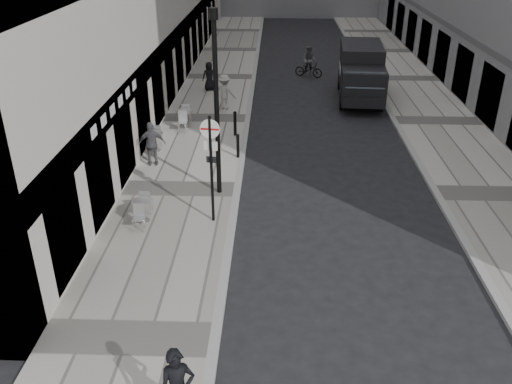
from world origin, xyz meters
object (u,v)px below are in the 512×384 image
at_px(lamppost, 216,97).
at_px(cyclist, 309,65).
at_px(panel_van, 361,70).
at_px(sign_post, 211,156).

bearing_deg(lamppost, cyclist, 76.25).
relative_size(lamppost, panel_van, 1.03).
height_order(sign_post, panel_van, sign_post).
xyz_separation_m(panel_van, cyclist, (-2.49, 4.39, -0.82)).
bearing_deg(sign_post, cyclist, 85.05).
distance_m(sign_post, cyclist, 18.54).
xyz_separation_m(sign_post, lamppost, (0.00, 1.99, 1.22)).
relative_size(lamppost, cyclist, 3.33).
bearing_deg(sign_post, panel_van, 72.17).
relative_size(panel_van, cyclist, 3.21).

